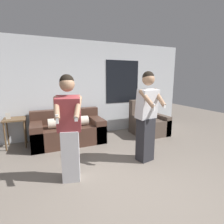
{
  "coord_description": "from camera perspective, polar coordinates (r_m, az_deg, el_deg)",
  "views": [
    {
      "loc": [
        -1.23,
        -1.98,
        1.68
      ],
      "look_at": [
        -0.02,
        0.8,
        1.08
      ],
      "focal_mm": 28.0,
      "sensor_mm": 36.0,
      "label": 1
    }
  ],
  "objects": [
    {
      "name": "person_right",
      "position": [
        3.51,
        11.25,
        -1.28
      ],
      "size": [
        0.48,
        0.53,
        1.8
      ],
      "color": "#28282D",
      "rests_on": "ground_plane"
    },
    {
      "name": "armchair",
      "position": [
        5.4,
        11.79,
        -3.6
      ],
      "size": [
        0.93,
        0.89,
        1.01
      ],
      "color": "brown",
      "rests_on": "ground_plane"
    },
    {
      "name": "wall_back",
      "position": [
        5.15,
        -9.45,
        7.39
      ],
      "size": [
        6.67,
        0.07,
        2.7
      ],
      "color": "silver",
      "rests_on": "ground_plane"
    },
    {
      "name": "side_table",
      "position": [
        4.84,
        -29.16,
        -3.21
      ],
      "size": [
        0.49,
        0.49,
        0.87
      ],
      "color": "brown",
      "rests_on": "ground_plane"
    },
    {
      "name": "couch",
      "position": [
        4.73,
        -14.12,
        -5.97
      ],
      "size": [
        1.79,
        0.93,
        0.84
      ],
      "color": "#472D23",
      "rests_on": "ground_plane"
    },
    {
      "name": "person_left",
      "position": [
        2.84,
        -13.78,
        -5.05
      ],
      "size": [
        0.46,
        0.56,
        1.73
      ],
      "color": "#B2B2B7",
      "rests_on": "ground_plane"
    },
    {
      "name": "ground_plane",
      "position": [
        2.87,
        7.51,
        -24.77
      ],
      "size": [
        14.0,
        14.0,
        0.0
      ],
      "primitive_type": "plane",
      "color": "slate"
    }
  ]
}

